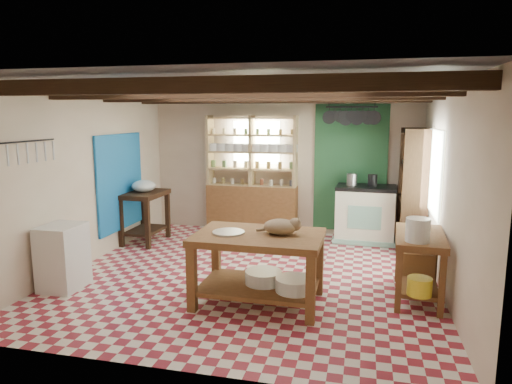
% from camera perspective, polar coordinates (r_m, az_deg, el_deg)
% --- Properties ---
extents(floor, '(5.00, 5.00, 0.02)m').
position_cam_1_polar(floor, '(6.49, -0.72, -10.39)').
color(floor, maroon).
rests_on(floor, ground).
extents(ceiling, '(5.00, 5.00, 0.02)m').
position_cam_1_polar(ceiling, '(6.11, -0.77, 13.27)').
color(ceiling, '#45454A').
rests_on(ceiling, wall_back).
extents(wall_back, '(5.00, 0.04, 2.60)m').
position_cam_1_polar(wall_back, '(8.59, 3.35, 3.54)').
color(wall_back, beige).
rests_on(wall_back, floor).
extents(wall_front, '(5.00, 0.04, 2.60)m').
position_cam_1_polar(wall_front, '(3.84, -9.94, -4.31)').
color(wall_front, beige).
rests_on(wall_front, floor).
extents(wall_left, '(0.04, 5.00, 2.60)m').
position_cam_1_polar(wall_left, '(7.19, -20.44, 1.74)').
color(wall_left, beige).
rests_on(wall_left, floor).
extents(wall_right, '(0.04, 5.00, 2.60)m').
position_cam_1_polar(wall_right, '(6.07, 22.80, 0.22)').
color(wall_right, beige).
rests_on(wall_right, floor).
extents(ceiling_beams, '(5.00, 3.80, 0.15)m').
position_cam_1_polar(ceiling_beams, '(6.10, -0.77, 12.14)').
color(ceiling_beams, '#301D10').
rests_on(ceiling_beams, ceiling).
extents(blue_wall_patch, '(0.04, 1.40, 1.60)m').
position_cam_1_polar(blue_wall_patch, '(7.96, -16.59, 1.21)').
color(blue_wall_patch, '#1869B5').
rests_on(blue_wall_patch, wall_left).
extents(green_wall_patch, '(1.30, 0.04, 2.30)m').
position_cam_1_polar(green_wall_patch, '(8.44, 11.70, 2.90)').
color(green_wall_patch, '#20512E').
rests_on(green_wall_patch, wall_back).
extents(window_back, '(0.90, 0.02, 0.80)m').
position_cam_1_polar(window_back, '(8.64, 0.07, 6.25)').
color(window_back, silver).
rests_on(window_back, wall_back).
extents(window_right, '(0.02, 1.30, 1.20)m').
position_cam_1_polar(window_right, '(7.03, 21.41, 2.33)').
color(window_right, silver).
rests_on(window_right, wall_right).
extents(utensil_rail, '(0.06, 0.90, 0.28)m').
position_cam_1_polar(utensil_rail, '(6.15, -26.44, 4.59)').
color(utensil_rail, black).
rests_on(utensil_rail, wall_left).
extents(pot_rack, '(0.86, 0.12, 0.36)m').
position_cam_1_polar(pot_rack, '(7.97, 11.83, 9.21)').
color(pot_rack, black).
rests_on(pot_rack, ceiling).
extents(shelving_unit, '(1.70, 0.34, 2.20)m').
position_cam_1_polar(shelving_unit, '(8.55, -0.53, 2.17)').
color(shelving_unit, tan).
rests_on(shelving_unit, floor).
extents(tall_rack, '(0.40, 0.86, 2.00)m').
position_cam_1_polar(tall_rack, '(7.85, 19.01, 0.22)').
color(tall_rack, '#301D10').
rests_on(tall_rack, floor).
extents(work_table, '(1.49, 1.00, 0.84)m').
position_cam_1_polar(work_table, '(5.46, 0.30, -9.53)').
color(work_table, brown).
rests_on(work_table, floor).
extents(stove, '(1.04, 0.72, 0.99)m').
position_cam_1_polar(stove, '(8.25, 13.49, -2.65)').
color(stove, white).
rests_on(stove, floor).
extents(prep_table, '(0.62, 0.89, 0.89)m').
position_cam_1_polar(prep_table, '(8.21, -13.69, -3.06)').
color(prep_table, '#301D10').
rests_on(prep_table, floor).
extents(white_cabinet, '(0.47, 0.56, 0.83)m').
position_cam_1_polar(white_cabinet, '(6.40, -23.00, -7.47)').
color(white_cabinet, silver).
rests_on(white_cabinet, floor).
extents(right_counter, '(0.63, 1.15, 0.80)m').
position_cam_1_polar(right_counter, '(5.93, 19.62, -8.73)').
color(right_counter, brown).
rests_on(right_counter, floor).
extents(cat, '(0.44, 0.36, 0.18)m').
position_cam_1_polar(cat, '(5.31, 3.07, -4.36)').
color(cat, '#997A59').
rests_on(cat, work_table).
extents(steel_tray, '(0.38, 0.38, 0.02)m').
position_cam_1_polar(steel_tray, '(5.38, -3.46, -5.05)').
color(steel_tray, '#A7A8AE').
rests_on(steel_tray, work_table).
extents(basin_large, '(0.44, 0.44, 0.15)m').
position_cam_1_polar(basin_large, '(5.54, 0.94, -10.59)').
color(basin_large, silver).
rests_on(basin_large, work_table).
extents(basin_small, '(0.45, 0.45, 0.16)m').
position_cam_1_polar(basin_small, '(5.33, 4.85, -11.44)').
color(basin_small, silver).
rests_on(basin_small, work_table).
extents(kettle_left, '(0.19, 0.19, 0.21)m').
position_cam_1_polar(kettle_left, '(8.15, 11.90, 1.54)').
color(kettle_left, '#A7A8AE').
rests_on(kettle_left, stove).
extents(kettle_right, '(0.17, 0.17, 0.20)m').
position_cam_1_polar(kettle_right, '(8.14, 14.35, 1.43)').
color(kettle_right, black).
rests_on(kettle_right, stove).
extents(enamel_bowl, '(0.42, 0.42, 0.21)m').
position_cam_1_polar(enamel_bowl, '(8.11, -13.85, 0.73)').
color(enamel_bowl, silver).
rests_on(enamel_bowl, prep_table).
extents(white_bucket, '(0.28, 0.28, 0.27)m').
position_cam_1_polar(white_bucket, '(5.45, 19.57, -4.49)').
color(white_bucket, silver).
rests_on(white_bucket, right_counter).
extents(wicker_basket, '(0.43, 0.35, 0.29)m').
position_cam_1_polar(wicker_basket, '(6.23, 19.48, -8.27)').
color(wicker_basket, '#9A6C3E').
rests_on(wicker_basket, right_counter).
extents(yellow_tub, '(0.29, 0.29, 0.20)m').
position_cam_1_polar(yellow_tub, '(5.54, 19.77, -11.04)').
color(yellow_tub, yellow).
rests_on(yellow_tub, right_counter).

